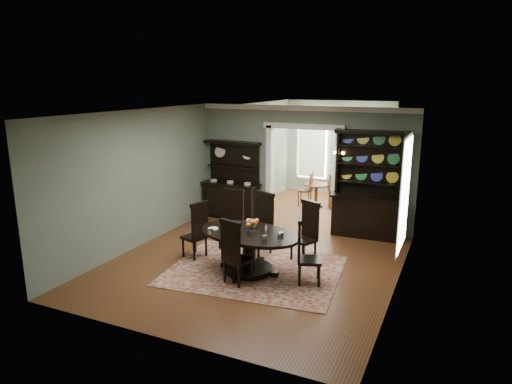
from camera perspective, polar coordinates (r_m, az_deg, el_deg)
room at (r=8.81m, az=-0.28°, el=0.58°), size 5.51×6.01×3.01m
parlor at (r=13.91m, az=9.29°, el=4.97°), size 3.51×3.50×3.01m
doorway_trim at (r=11.50m, az=5.93°, el=3.80°), size 2.08×0.25×2.57m
right_window at (r=8.94m, az=18.08°, el=0.25°), size 0.15×1.47×2.12m
wall_sconce at (r=11.05m, az=10.39°, el=4.67°), size 0.27×0.21×0.21m
rug at (r=8.96m, az=-0.17°, el=-9.77°), size 3.48×2.88×0.01m
dining_table at (r=8.70m, az=-0.88°, el=-6.56°), size 2.25×2.21×0.81m
centerpiece at (r=8.62m, az=-0.66°, el=-4.52°), size 1.56×1.00×0.26m
chair_far_left at (r=10.05m, az=-2.98°, el=-3.11°), size 0.50×0.47×1.28m
chair_far_mid at (r=9.65m, az=0.77°, el=-3.68°), size 0.62×0.60×1.32m
chair_far_right at (r=9.36m, az=6.42°, el=-4.65°), size 0.59×0.58×1.23m
chair_end_left at (r=9.44m, az=-7.35°, el=-4.57°), size 0.53×0.55×1.21m
chair_end_right at (r=8.26m, az=5.99°, el=-7.09°), size 0.56×0.58×1.24m
chair_near at (r=8.17m, az=-2.78°, el=-7.34°), size 0.55×0.53×1.22m
sideboard at (r=12.20m, az=-3.05°, el=0.10°), size 1.59×0.63×2.05m
welsh_dresser at (r=10.98m, az=13.64°, el=-0.80°), size 1.62×0.63×2.49m
parlor_table at (r=13.40m, az=7.53°, el=0.03°), size 0.73×0.73×0.68m
parlor_chair_left at (r=13.38m, az=6.43°, el=0.44°), size 0.43×0.42×1.00m
parlor_chair_right at (r=13.29m, az=9.62°, el=0.29°), size 0.49×0.48×1.02m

